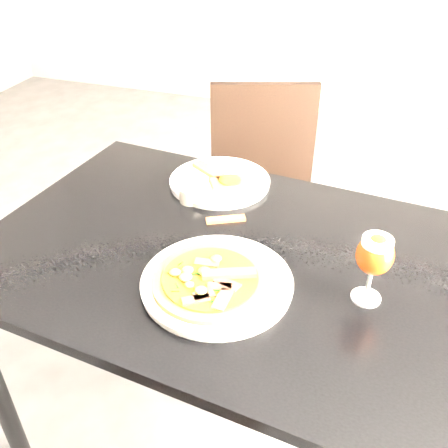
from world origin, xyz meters
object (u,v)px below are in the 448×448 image
(pizza, at_px, (211,280))
(beer_glass, at_px, (375,255))
(chair_far, at_px, (263,198))
(dining_table, at_px, (230,279))

(pizza, xyz_separation_m, beer_glass, (0.32, 0.08, 0.09))
(chair_far, distance_m, beer_glass, 0.92)
(chair_far, bearing_deg, dining_table, -101.18)
(dining_table, xyz_separation_m, pizza, (0.00, -0.14, 0.12))
(chair_far, xyz_separation_m, pizza, (0.09, -0.81, 0.28))
(dining_table, relative_size, beer_glass, 7.95)
(chair_far, bearing_deg, pizza, -102.24)
(pizza, relative_size, beer_glass, 1.57)
(dining_table, bearing_deg, pizza, -83.08)
(pizza, distance_m, beer_glass, 0.34)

